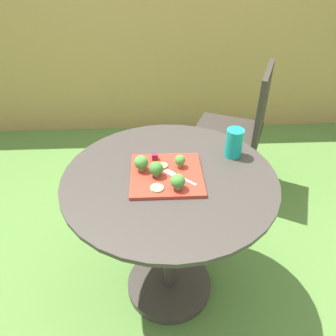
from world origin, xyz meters
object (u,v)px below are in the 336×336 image
object	(u,v)px
salad_plate	(166,175)
fork	(177,176)
patio_chair	(242,123)
drinking_glass	(234,144)

from	to	relation	value
salad_plate	fork	world-z (taller)	fork
patio_chair	salad_plate	distance (m)	1.02
drinking_glass	fork	distance (m)	0.31
salad_plate	fork	bearing A→B (deg)	-28.37
salad_plate	fork	xyz separation A→B (m)	(0.04, -0.02, 0.01)
patio_chair	salad_plate	size ratio (longest dim) A/B	3.11
salad_plate	patio_chair	bearing A→B (deg)	57.48
patio_chair	fork	size ratio (longest dim) A/B	7.23
drinking_glass	salad_plate	bearing A→B (deg)	-155.23
patio_chair	fork	bearing A→B (deg)	-119.73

